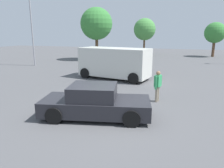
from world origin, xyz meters
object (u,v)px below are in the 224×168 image
(sedan_foreground, at_px, (95,102))
(pedestrian, at_px, (158,84))
(light_post_near, at_px, (31,13))
(dog, at_px, (92,88))
(van_white, at_px, (114,62))

(sedan_foreground, bearing_deg, pedestrian, 39.70)
(light_post_near, bearing_deg, sedan_foreground, -43.24)
(sedan_foreground, height_order, dog, sedan_foreground)
(dog, relative_size, pedestrian, 0.39)
(van_white, relative_size, pedestrian, 3.53)
(dog, xyz_separation_m, van_white, (-0.06, 4.12, 0.91))
(sedan_foreground, bearing_deg, van_white, 89.33)
(van_white, height_order, light_post_near, light_post_near)
(dog, bearing_deg, light_post_near, 121.27)
(sedan_foreground, height_order, van_white, van_white)
(light_post_near, bearing_deg, van_white, -19.25)
(sedan_foreground, bearing_deg, light_post_near, 123.72)
(pedestrian, bearing_deg, light_post_near, -13.71)
(dog, distance_m, light_post_near, 13.31)
(sedan_foreground, distance_m, van_white, 7.48)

